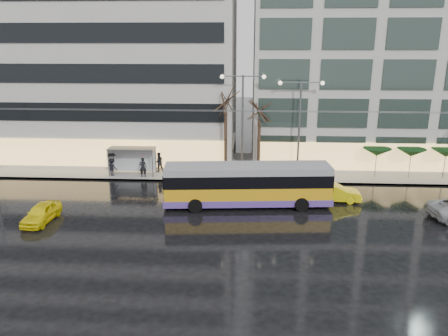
# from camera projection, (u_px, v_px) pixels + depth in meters

# --- Properties ---
(ground) EXTENTS (140.00, 140.00, 0.00)m
(ground) POSITION_uv_depth(u_px,v_px,m) (210.00, 224.00, 29.72)
(ground) COLOR black
(ground) RESTS_ON ground
(sidewalk) EXTENTS (80.00, 10.00, 0.15)m
(sidewalk) POSITION_uv_depth(u_px,v_px,m) (242.00, 166.00, 43.01)
(sidewalk) COLOR gray
(sidewalk) RESTS_ON ground
(kerb) EXTENTS (80.00, 0.10, 0.15)m
(kerb) POSITION_uv_depth(u_px,v_px,m) (241.00, 182.00, 38.26)
(kerb) COLOR slate
(kerb) RESTS_ON ground
(building_left) EXTENTS (34.00, 14.00, 22.00)m
(building_left) POSITION_uv_depth(u_px,v_px,m) (73.00, 49.00, 45.67)
(building_left) COLOR #B2B0AA
(building_left) RESTS_ON sidewalk
(building_right) EXTENTS (32.00, 14.00, 25.00)m
(building_right) POSITION_uv_depth(u_px,v_px,m) (416.00, 34.00, 43.35)
(building_right) COLOR #B2B0AA
(building_right) RESTS_ON sidewalk
(trolleybus) EXTENTS (12.51, 5.10, 5.72)m
(trolleybus) POSITION_uv_depth(u_px,v_px,m) (247.00, 186.00, 32.56)
(trolleybus) COLOR #D09512
(trolleybus) RESTS_ON ground
(catenary) EXTENTS (42.24, 5.12, 7.00)m
(catenary) POSITION_uv_depth(u_px,v_px,m) (230.00, 138.00, 36.08)
(catenary) COLOR #595B60
(catenary) RESTS_ON ground
(bus_shelter) EXTENTS (4.20, 1.60, 2.51)m
(bus_shelter) POSITION_uv_depth(u_px,v_px,m) (129.00, 155.00, 39.86)
(bus_shelter) COLOR #595B60
(bus_shelter) RESTS_ON sidewalk
(street_lamp_near) EXTENTS (3.96, 0.36, 9.03)m
(street_lamp_near) POSITION_uv_depth(u_px,v_px,m) (243.00, 112.00, 38.28)
(street_lamp_near) COLOR #595B60
(street_lamp_near) RESTS_ON sidewalk
(street_lamp_far) EXTENTS (3.96, 0.36, 8.53)m
(street_lamp_far) POSITION_uv_depth(u_px,v_px,m) (300.00, 115.00, 38.09)
(street_lamp_far) COLOR #595B60
(street_lamp_far) RESTS_ON sidewalk
(tree_a) EXTENTS (3.20, 3.20, 8.40)m
(tree_a) POSITION_uv_depth(u_px,v_px,m) (226.00, 99.00, 38.25)
(tree_a) COLOR black
(tree_a) RESTS_ON sidewalk
(tree_b) EXTENTS (3.20, 3.20, 7.70)m
(tree_b) POSITION_uv_depth(u_px,v_px,m) (260.00, 106.00, 38.47)
(tree_b) COLOR black
(tree_b) RESTS_ON sidewalk
(parasol_a) EXTENTS (2.50, 2.50, 2.65)m
(parasol_a) POSITION_uv_depth(u_px,v_px,m) (377.00, 152.00, 38.82)
(parasol_a) COLOR #595B60
(parasol_a) RESTS_ON sidewalk
(parasol_b) EXTENTS (2.50, 2.50, 2.65)m
(parasol_b) POSITION_uv_depth(u_px,v_px,m) (411.00, 153.00, 38.65)
(parasol_b) COLOR #595B60
(parasol_b) RESTS_ON sidewalk
(parasol_c) EXTENTS (2.50, 2.50, 2.65)m
(parasol_c) POSITION_uv_depth(u_px,v_px,m) (446.00, 153.00, 38.49)
(parasol_c) COLOR #595B60
(parasol_c) RESTS_ON sidewalk
(taxi_a) EXTENTS (1.69, 3.83, 1.28)m
(taxi_a) POSITION_uv_depth(u_px,v_px,m) (41.00, 213.00, 29.84)
(taxi_a) COLOR yellow
(taxi_a) RESTS_ON ground
(taxi_b) EXTENTS (4.22, 1.60, 1.38)m
(taxi_b) POSITION_uv_depth(u_px,v_px,m) (333.00, 193.00, 33.73)
(taxi_b) COLOR yellow
(taxi_b) RESTS_ON ground
(pedestrian_a) EXTENTS (1.01, 1.02, 2.19)m
(pedestrian_a) POSITION_uv_depth(u_px,v_px,m) (143.00, 162.00, 39.02)
(pedestrian_a) COLOR black
(pedestrian_a) RESTS_ON sidewalk
(pedestrian_b) EXTENTS (1.12, 1.03, 1.86)m
(pedestrian_b) POSITION_uv_depth(u_px,v_px,m) (159.00, 162.00, 40.74)
(pedestrian_b) COLOR black
(pedestrian_b) RESTS_ON sidewalk
(pedestrian_c) EXTENTS (1.17, 1.03, 2.11)m
(pedestrian_c) POSITION_uv_depth(u_px,v_px,m) (112.00, 164.00, 39.53)
(pedestrian_c) COLOR black
(pedestrian_c) RESTS_ON sidewalk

